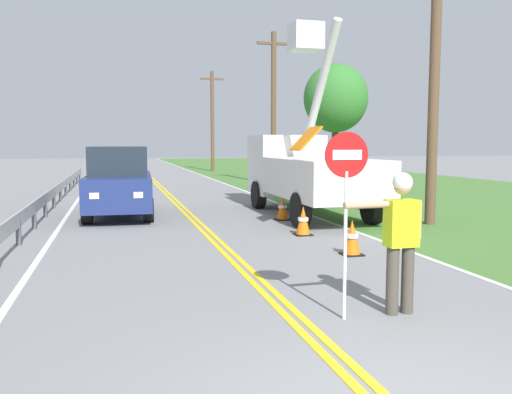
{
  "coord_description": "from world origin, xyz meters",
  "views": [
    {
      "loc": [
        -2.13,
        -3.39,
        2.19
      ],
      "look_at": [
        0.37,
        6.17,
        1.2
      ],
      "focal_mm": 37.63,
      "sensor_mm": 36.0,
      "label": 1
    }
  ],
  "objects_px": {
    "stop_sign_paddle": "(346,183)",
    "traffic_cone_mid": "(303,221)",
    "utility_pole_far": "(212,119)",
    "flagger_worker": "(400,234)",
    "traffic_cone_lead": "(352,238)",
    "oncoming_suv_nearest": "(119,181)",
    "utility_pole_near": "(434,75)",
    "traffic_cone_tail": "(283,208)",
    "utility_pole_mid": "(274,106)",
    "utility_bucket_truck": "(305,168)",
    "roadside_tree_verge": "(336,99)"
  },
  "relations": [
    {
      "from": "stop_sign_paddle",
      "to": "traffic_cone_mid",
      "type": "height_order",
      "value": "stop_sign_paddle"
    },
    {
      "from": "traffic_cone_mid",
      "to": "utility_pole_far",
      "type": "bearing_deg",
      "value": 84.05
    },
    {
      "from": "flagger_worker",
      "to": "traffic_cone_lead",
      "type": "distance_m",
      "value": 3.72
    },
    {
      "from": "oncoming_suv_nearest",
      "to": "utility_pole_far",
      "type": "height_order",
      "value": "utility_pole_far"
    },
    {
      "from": "flagger_worker",
      "to": "utility_pole_far",
      "type": "distance_m",
      "value": 36.31
    },
    {
      "from": "utility_pole_near",
      "to": "traffic_cone_tail",
      "type": "height_order",
      "value": "utility_pole_near"
    },
    {
      "from": "utility_pole_mid",
      "to": "traffic_cone_mid",
      "type": "relative_size",
      "value": 11.46
    },
    {
      "from": "utility_pole_near",
      "to": "utility_bucket_truck",
      "type": "bearing_deg",
      "value": 130.88
    },
    {
      "from": "flagger_worker",
      "to": "roadside_tree_verge",
      "type": "relative_size",
      "value": 0.31
    },
    {
      "from": "flagger_worker",
      "to": "traffic_cone_tail",
      "type": "distance_m",
      "value": 8.63
    },
    {
      "from": "traffic_cone_mid",
      "to": "traffic_cone_lead",
      "type": "bearing_deg",
      "value": -86.47
    },
    {
      "from": "utility_bucket_truck",
      "to": "oncoming_suv_nearest",
      "type": "relative_size",
      "value": 1.46
    },
    {
      "from": "flagger_worker",
      "to": "utility_pole_far",
      "type": "xyz_separation_m",
      "value": [
        3.94,
        35.96,
        3.04
      ]
    },
    {
      "from": "utility_pole_far",
      "to": "utility_pole_mid",
      "type": "bearing_deg",
      "value": -86.99
    },
    {
      "from": "utility_bucket_truck",
      "to": "utility_pole_mid",
      "type": "xyz_separation_m",
      "value": [
        2.51,
        11.93,
        2.77
      ]
    },
    {
      "from": "utility_pole_mid",
      "to": "traffic_cone_lead",
      "type": "height_order",
      "value": "utility_pole_mid"
    },
    {
      "from": "utility_pole_mid",
      "to": "traffic_cone_tail",
      "type": "relative_size",
      "value": 11.46
    },
    {
      "from": "traffic_cone_mid",
      "to": "utility_bucket_truck",
      "type": "bearing_deg",
      "value": 69.66
    },
    {
      "from": "utility_pole_far",
      "to": "roadside_tree_verge",
      "type": "height_order",
      "value": "utility_pole_far"
    },
    {
      "from": "utility_pole_near",
      "to": "roadside_tree_verge",
      "type": "bearing_deg",
      "value": 80.58
    },
    {
      "from": "roadside_tree_verge",
      "to": "utility_pole_near",
      "type": "bearing_deg",
      "value": -99.42
    },
    {
      "from": "traffic_cone_lead",
      "to": "traffic_cone_tail",
      "type": "relative_size",
      "value": 1.0
    },
    {
      "from": "utility_bucket_truck",
      "to": "traffic_cone_tail",
      "type": "relative_size",
      "value": 9.73
    },
    {
      "from": "stop_sign_paddle",
      "to": "oncoming_suv_nearest",
      "type": "relative_size",
      "value": 0.5
    },
    {
      "from": "flagger_worker",
      "to": "oncoming_suv_nearest",
      "type": "bearing_deg",
      "value": 107.95
    },
    {
      "from": "utility_bucket_truck",
      "to": "oncoming_suv_nearest",
      "type": "xyz_separation_m",
      "value": [
        -5.59,
        0.83,
        -0.36
      ]
    },
    {
      "from": "utility_pole_mid",
      "to": "traffic_cone_mid",
      "type": "bearing_deg",
      "value": -103.95
    },
    {
      "from": "stop_sign_paddle",
      "to": "traffic_cone_tail",
      "type": "bearing_deg",
      "value": 77.56
    },
    {
      "from": "traffic_cone_tail",
      "to": "utility_pole_mid",
      "type": "bearing_deg",
      "value": 74.64
    },
    {
      "from": "utility_bucket_truck",
      "to": "roadside_tree_verge",
      "type": "relative_size",
      "value": 1.15
    },
    {
      "from": "stop_sign_paddle",
      "to": "traffic_cone_mid",
      "type": "xyz_separation_m",
      "value": [
        1.59,
        5.96,
        -1.37
      ]
    },
    {
      "from": "stop_sign_paddle",
      "to": "flagger_worker",
      "type": "bearing_deg",
      "value": 1.72
    },
    {
      "from": "flagger_worker",
      "to": "traffic_cone_lead",
      "type": "bearing_deg",
      "value": 74.65
    },
    {
      "from": "utility_bucket_truck",
      "to": "utility_pole_far",
      "type": "relative_size",
      "value": 0.87
    },
    {
      "from": "oncoming_suv_nearest",
      "to": "utility_pole_far",
      "type": "distance_m",
      "value": 26.69
    },
    {
      "from": "oncoming_suv_nearest",
      "to": "traffic_cone_lead",
      "type": "height_order",
      "value": "oncoming_suv_nearest"
    },
    {
      "from": "utility_pole_mid",
      "to": "traffic_cone_lead",
      "type": "xyz_separation_m",
      "value": [
        -3.74,
        -18.06,
        -3.86
      ]
    },
    {
      "from": "flagger_worker",
      "to": "traffic_cone_mid",
      "type": "bearing_deg",
      "value": 82.17
    },
    {
      "from": "utility_bucket_truck",
      "to": "roadside_tree_verge",
      "type": "height_order",
      "value": "roadside_tree_verge"
    },
    {
      "from": "utility_pole_near",
      "to": "utility_pole_far",
      "type": "bearing_deg",
      "value": 91.55
    },
    {
      "from": "utility_bucket_truck",
      "to": "traffic_cone_lead",
      "type": "bearing_deg",
      "value": -101.31
    },
    {
      "from": "traffic_cone_tail",
      "to": "utility_pole_near",
      "type": "bearing_deg",
      "value": -26.62
    },
    {
      "from": "oncoming_suv_nearest",
      "to": "traffic_cone_tail",
      "type": "height_order",
      "value": "oncoming_suv_nearest"
    },
    {
      "from": "utility_pole_far",
      "to": "oncoming_suv_nearest",
      "type": "bearing_deg",
      "value": -106.07
    },
    {
      "from": "oncoming_suv_nearest",
      "to": "stop_sign_paddle",
      "type": "bearing_deg",
      "value": -75.96
    },
    {
      "from": "stop_sign_paddle",
      "to": "oncoming_suv_nearest",
      "type": "bearing_deg",
      "value": 104.04
    },
    {
      "from": "traffic_cone_lead",
      "to": "traffic_cone_mid",
      "type": "xyz_separation_m",
      "value": [
        -0.15,
        2.42,
        0.0
      ]
    },
    {
      "from": "utility_bucket_truck",
      "to": "oncoming_suv_nearest",
      "type": "distance_m",
      "value": 5.66
    },
    {
      "from": "utility_pole_near",
      "to": "traffic_cone_mid",
      "type": "height_order",
      "value": "utility_pole_near"
    },
    {
      "from": "utility_pole_far",
      "to": "traffic_cone_tail",
      "type": "distance_m",
      "value": 27.84
    }
  ]
}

